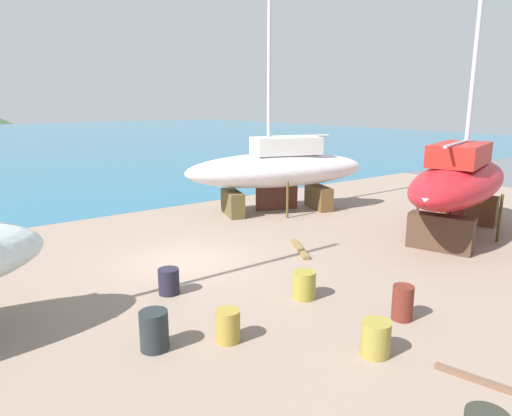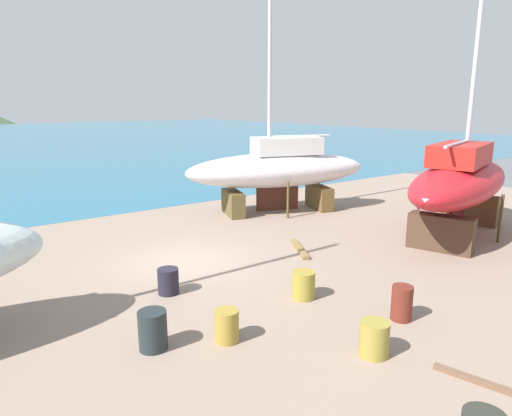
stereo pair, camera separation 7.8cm
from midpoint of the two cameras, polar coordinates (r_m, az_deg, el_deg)
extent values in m
plane|color=gray|center=(13.65, -0.73, -10.94)|extent=(48.55, 48.55, 0.00)
cube|color=brown|center=(23.05, -2.77, 0.62)|extent=(1.34, 2.23, 1.21)
cube|color=brown|center=(24.69, 7.94, 1.34)|extent=(1.34, 2.23, 1.21)
cylinder|color=brown|center=(22.38, 4.09, 1.02)|extent=(0.12, 0.12, 1.82)
cylinder|color=brown|center=(25.05, 1.61, 2.34)|extent=(0.12, 0.12, 1.82)
ellipsoid|color=white|center=(23.49, 2.81, 4.74)|extent=(9.85, 5.55, 1.75)
cube|color=#422118|center=(23.75, 2.77, 1.19)|extent=(2.19, 0.81, 1.22)
cube|color=silver|center=(23.52, 3.94, 7.73)|extent=(3.75, 2.60, 0.87)
cylinder|color=silver|center=(23.36, 1.84, 21.76)|extent=(0.18, 0.18, 12.29)
cylinder|color=#B6BCC0|center=(23.76, 5.57, 8.87)|extent=(3.19, 1.18, 0.12)
cube|color=brown|center=(23.57, 25.10, -0.14)|extent=(1.37, 2.48, 1.37)
cube|color=#463122|center=(18.85, 22.06, -2.89)|extent=(1.37, 2.48, 1.37)
cylinder|color=#4F332D|center=(21.52, 19.60, 0.01)|extent=(0.12, 0.12, 1.97)
cylinder|color=#463C1C|center=(20.87, 28.18, -1.18)|extent=(0.12, 0.12, 1.97)
ellipsoid|color=red|center=(20.89, 24.15, 2.96)|extent=(10.33, 5.77, 1.71)
cube|color=#540F10|center=(21.16, 23.79, -0.91)|extent=(2.29, 0.78, 1.19)
cube|color=#B0231C|center=(20.25, 24.16, 6.11)|extent=(3.93, 2.76, 0.85)
cylinder|color=silver|center=(19.49, 23.81, 7.31)|extent=(3.35, 1.15, 0.13)
cylinder|color=olive|center=(10.95, 14.69, -15.43)|extent=(0.92, 0.92, 0.80)
cylinder|color=olive|center=(11.20, -3.47, -14.39)|extent=(0.69, 0.69, 0.78)
cylinder|color=olive|center=(13.47, 6.10, -9.48)|extent=(0.71, 0.71, 0.81)
cylinder|color=#21292C|center=(11.08, -12.51, -14.60)|extent=(0.90, 0.90, 0.92)
cylinder|color=maroon|center=(12.73, 17.83, -11.16)|extent=(0.73, 0.73, 0.92)
cylinder|color=#211F2E|center=(13.95, -10.69, -8.91)|extent=(0.76, 0.76, 0.77)
cube|color=brown|center=(10.79, 29.36, -19.36)|extent=(0.88, 2.90, 0.10)
cube|color=olive|center=(17.69, 5.55, -5.08)|extent=(1.29, 2.05, 0.14)
camera|label=1|loc=(0.04, -89.87, 0.03)|focal=32.20mm
camera|label=2|loc=(0.04, 90.13, -0.03)|focal=32.20mm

